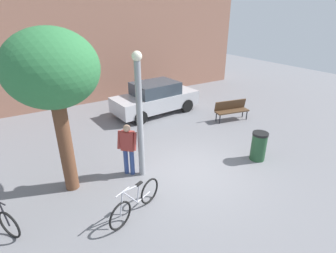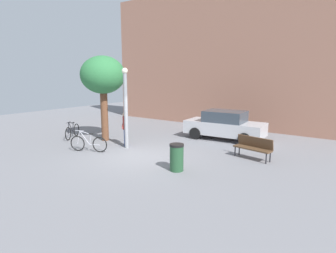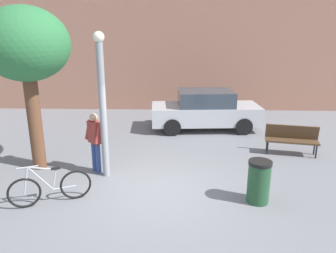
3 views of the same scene
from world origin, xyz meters
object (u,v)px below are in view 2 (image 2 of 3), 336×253
(lamppost, at_px, (126,105))
(person_by_lamppost, at_px, (125,127))
(plaza_tree, at_px, (103,76))
(parked_car_silver, at_px, (225,125))
(park_bench, at_px, (253,146))
(bicycle_silver, at_px, (88,143))
(trash_bin, at_px, (177,157))
(bicycle_black, at_px, (72,131))

(lamppost, distance_m, person_by_lamppost, 1.16)
(plaza_tree, xyz_separation_m, parked_car_silver, (5.04, 3.98, -2.60))
(park_bench, relative_size, parked_car_silver, 0.39)
(park_bench, distance_m, bicycle_silver, 7.27)
(person_by_lamppost, distance_m, plaza_tree, 2.96)
(person_by_lamppost, height_order, parked_car_silver, person_by_lamppost)
(bicycle_silver, xyz_separation_m, parked_car_silver, (3.95, 5.96, 0.39))
(bicycle_silver, distance_m, trash_bin, 4.72)
(plaza_tree, height_order, trash_bin, plaza_tree)
(park_bench, height_order, plaza_tree, plaza_tree)
(parked_car_silver, bearing_deg, bicycle_black, -146.06)
(plaza_tree, relative_size, parked_car_silver, 1.03)
(person_by_lamppost, height_order, bicycle_silver, person_by_lamppost)
(bicycle_silver, distance_m, parked_car_silver, 7.16)
(person_by_lamppost, height_order, plaza_tree, plaza_tree)
(person_by_lamppost, relative_size, bicycle_black, 1.06)
(bicycle_black, height_order, parked_car_silver, parked_car_silver)
(park_bench, distance_m, bicycle_black, 9.67)
(bicycle_black, bearing_deg, trash_bin, -7.96)
(bicycle_silver, height_order, bicycle_black, same)
(lamppost, bearing_deg, trash_bin, -19.01)
(bicycle_silver, xyz_separation_m, trash_bin, (4.71, 0.21, 0.12))
(plaza_tree, distance_m, bicycle_silver, 3.75)
(park_bench, distance_m, plaza_tree, 8.18)
(park_bench, xyz_separation_m, bicycle_black, (-9.45, -2.02, -0.16))
(lamppost, height_order, parked_car_silver, lamppost)
(bicycle_silver, height_order, parked_car_silver, parked_car_silver)
(parked_car_silver, distance_m, trash_bin, 5.80)
(bicycle_silver, bearing_deg, trash_bin, 2.59)
(lamppost, height_order, trash_bin, lamppost)
(parked_car_silver, height_order, trash_bin, parked_car_silver)
(plaza_tree, bearing_deg, bicycle_silver, -61.15)
(parked_car_silver, bearing_deg, bicycle_silver, -123.54)
(lamppost, bearing_deg, park_bench, 17.99)
(parked_car_silver, bearing_deg, lamppost, -124.12)
(bicycle_black, distance_m, trash_bin, 7.77)
(plaza_tree, height_order, parked_car_silver, plaza_tree)
(lamppost, bearing_deg, bicycle_black, -176.75)
(park_bench, distance_m, trash_bin, 3.56)
(person_by_lamppost, distance_m, trash_bin, 4.40)
(lamppost, xyz_separation_m, plaza_tree, (-2.03, 0.46, 1.32))
(plaza_tree, height_order, bicycle_silver, plaza_tree)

